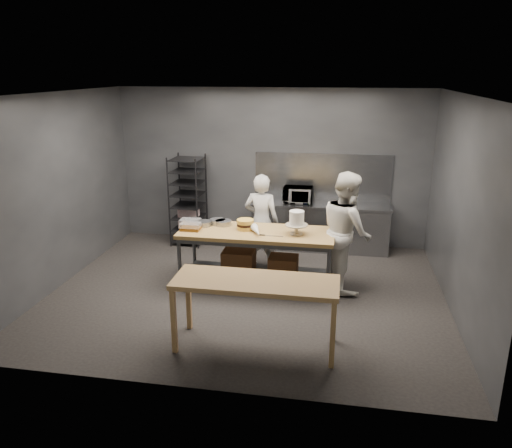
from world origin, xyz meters
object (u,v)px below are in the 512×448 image
Objects in this scene: work_table at (257,252)px; microwave at (298,195)px; near_counter at (256,287)px; speed_rack at (188,201)px; frosted_cake_stand at (297,220)px; layer_cake at (245,224)px; chef_right at (346,231)px; chef_behind at (261,221)px.

microwave is (0.46, 1.89, 0.48)m from work_table.
near_counter is 4.14m from speed_rack.
frosted_cake_stand is at bearing -85.18° from microwave.
chef_right is at bearing 5.09° from layer_cake.
frosted_cake_stand is (0.32, 1.76, 0.33)m from near_counter.
microwave is 1.96m from layer_cake.
work_table is at bearing -103.56° from microwave.
microwave is (0.16, 3.71, 0.24)m from near_counter.
speed_rack is at bearing 140.83° from frosted_cake_stand.
chef_right is 5.07× the size of frosted_cake_stand.
microwave is (2.14, 0.08, 0.19)m from speed_rack.
work_table is 0.47m from layer_cake.
microwave is at bearing 94.82° from frosted_cake_stand.
chef_behind is at bearing -31.86° from speed_rack.
microwave reaches higher than near_counter.
layer_cake is (1.49, -1.77, 0.14)m from speed_rack.
chef_right is at bearing 7.48° from work_table.
layer_cake is at bearing 172.54° from frosted_cake_stand.
microwave is at bearing 2.14° from speed_rack.
layer_cake is (-0.49, 1.86, 0.19)m from near_counter.
frosted_cake_stand is at bearing 88.87° from chef_right.
work_table is at bearing -47.12° from speed_rack.
work_table is 1.43m from chef_right.
chef_right is (3.05, -1.63, 0.08)m from speed_rack.
near_counter is at bearing -75.21° from layer_cake.
work_table is 0.84m from chef_behind.
speed_rack reaches higher than chef_behind.
near_counter is at bearing 105.38° from chef_behind.
chef_behind reaches higher than microwave.
work_table is 6.52× the size of frosted_cake_stand.
work_table is at bearing 173.97° from frosted_cake_stand.
chef_behind is 3.05× the size of microwave.
chef_right is at bearing -28.10° from speed_rack.
chef_behind is 0.89× the size of chef_right.
chef_right reaches higher than microwave.
layer_cake is (-0.65, -1.85, -0.05)m from microwave.
layer_cake is (-0.19, 0.04, 0.43)m from work_table.
microwave is at bearing -107.88° from chef_behind.
speed_rack is 2.98m from frosted_cake_stand.
chef_right is at bearing 164.04° from chef_behind.
chef_right is at bearing 61.87° from near_counter.
work_table is 4.43× the size of microwave.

